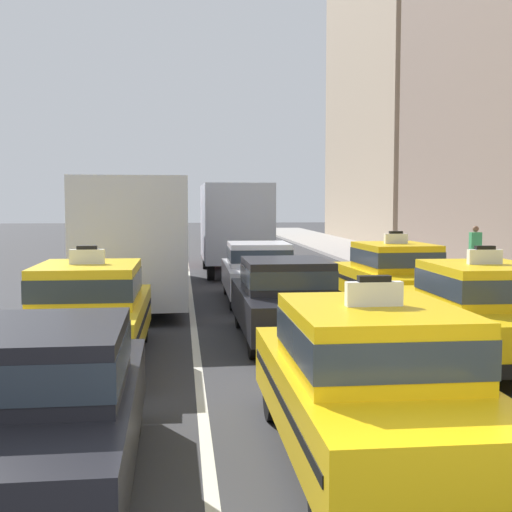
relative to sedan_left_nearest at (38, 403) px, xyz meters
The scene contains 14 objects.
lane_stripe_left_center 17.05m from the sedan_left_nearest, 84.73° to the left, with size 0.14×80.00×0.01m, color silver.
lane_stripe_center_right 17.64m from the sedan_left_nearest, 74.31° to the left, with size 0.14×80.00×0.01m, color silver.
sidewalk_curb 15.85m from the sedan_left_nearest, 49.08° to the left, with size 4.00×90.00×0.15m, color #9E9993.
sedan_left_nearest is the anchor object (origin of this frame).
taxi_left_second 5.16m from the sedan_left_nearest, 92.36° to the left, with size 1.85×4.57×1.96m.
bus_left_third 13.71m from the sedan_left_nearest, 90.08° to the left, with size 2.97×11.29×3.22m.
sedan_left_fourth 22.51m from the sedan_left_nearest, 90.40° to the left, with size 1.93×4.37×1.58m.
taxi_center_nearest 3.20m from the sedan_left_nearest, ahead, with size 1.83×4.56×1.96m.
sedan_center_second 7.31m from the sedan_left_nearest, 63.23° to the left, with size 1.77×4.30×1.58m.
sedan_center_third 12.16m from the sedan_left_nearest, 73.99° to the left, with size 1.82×4.32×1.58m.
box_truck_center_fourth 19.41m from the sedan_left_nearest, 80.36° to the left, with size 2.32×6.97×3.27m.
taxi_right_second 7.64m from the sedan_left_nearest, 35.41° to the left, with size 1.86×4.58×1.96m.
taxi_right_third 11.70m from the sedan_left_nearest, 56.55° to the left, with size 2.03×4.64×1.96m.
pedestrian_mid_block 18.64m from the sedan_left_nearest, 54.21° to the left, with size 0.36×0.24×1.72m.
Camera 1 is at (-1.86, -3.24, 2.69)m, focal length 48.00 mm.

